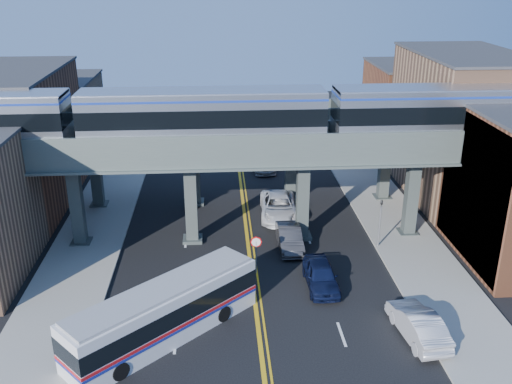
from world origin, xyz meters
TOP-DOWN VIEW (x-y plane):
  - ground at (0.00, 0.00)m, footprint 120.00×120.00m
  - sidewalk_west at (-11.50, 10.00)m, footprint 5.00×70.00m
  - sidewalk_east at (11.50, 10.00)m, footprint 5.00×70.00m
  - building_west_b at (-18.50, 16.00)m, footprint 8.00×14.00m
  - building_west_c at (-18.50, 29.00)m, footprint 8.00×10.00m
  - building_east_b at (18.50, 16.00)m, footprint 8.00×14.00m
  - building_east_c at (18.50, 29.00)m, footprint 8.00×10.00m
  - mural_panel at (14.55, 4.00)m, footprint 0.10×9.50m
  - elevated_viaduct_near at (0.00, 8.00)m, footprint 52.00×3.60m
  - elevated_viaduct_far at (0.00, 15.00)m, footprint 52.00×3.60m
  - transit_train at (-2.93, 8.00)m, footprint 50.69×3.18m
  - stop_sign at (0.30, 3.00)m, footprint 0.76×0.09m
  - traffic_signal at (9.20, 6.00)m, footprint 0.15×0.18m
  - transit_bus at (-5.05, -3.55)m, footprint 10.15×9.49m
  - car_lane_a at (4.21, 1.04)m, footprint 1.93×4.67m
  - car_lane_b at (2.91, 6.42)m, footprint 1.64×4.62m
  - car_lane_c at (2.70, 11.88)m, footprint 3.11×6.22m
  - car_lane_d at (2.37, 23.32)m, footprint 2.34×5.24m
  - car_parked_curb at (8.50, -4.47)m, footprint 2.31×5.11m

SIDE VIEW (x-z plane):
  - ground at x=0.00m, z-range 0.00..0.00m
  - sidewalk_west at x=-11.50m, z-range 0.00..0.16m
  - sidewalk_east at x=11.50m, z-range 0.00..0.16m
  - car_lane_d at x=2.37m, z-range 0.00..1.49m
  - car_lane_b at x=2.91m, z-range 0.00..1.52m
  - car_lane_a at x=4.21m, z-range 0.00..1.58m
  - car_parked_curb at x=8.50m, z-range 0.00..1.63m
  - car_lane_c at x=2.70m, z-range 0.00..1.69m
  - transit_bus at x=-5.05m, z-range 0.04..2.97m
  - stop_sign at x=0.30m, z-range 0.44..3.07m
  - traffic_signal at x=9.20m, z-range 0.25..4.35m
  - building_west_c at x=-18.50m, z-range 0.00..8.00m
  - building_east_c at x=18.50m, z-range 0.00..9.00m
  - mural_panel at x=14.55m, z-range 0.00..9.50m
  - building_west_b at x=-18.50m, z-range 0.00..11.00m
  - building_east_b at x=18.50m, z-range 0.00..12.00m
  - elevated_viaduct_near at x=0.00m, z-range 2.77..10.17m
  - elevated_viaduct_far at x=0.00m, z-range 2.77..10.17m
  - transit_train at x=-2.93m, z-range 7.55..11.26m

